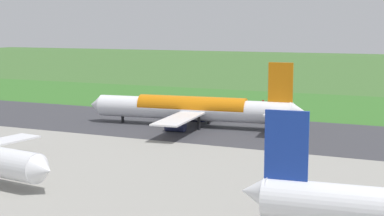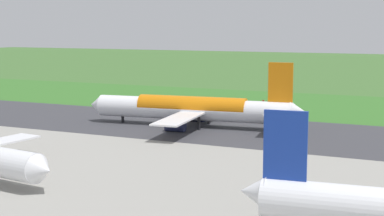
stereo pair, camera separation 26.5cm
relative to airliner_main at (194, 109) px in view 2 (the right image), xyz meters
name	(u,v)px [view 2 (the right image)]	position (x,y,z in m)	size (l,w,h in m)	color
ground_plane	(144,123)	(13.56, 0.04, -4.35)	(800.00, 800.00, 0.00)	#3D662D
runway_asphalt	(144,123)	(13.56, 0.04, -4.32)	(600.00, 37.93, 0.06)	#38383D
grass_verge_foreground	(207,104)	(13.56, -39.88, -4.33)	(600.00, 80.00, 0.04)	#346B27
airliner_main	(194,109)	(0.00, 0.00, 0.00)	(54.13, 44.40, 15.88)	white
no_stopping_sign	(263,104)	(-5.73, -36.45, -2.85)	(0.60, 0.10, 2.52)	slate
traffic_cone_orange	(244,105)	(0.97, -38.73, -4.08)	(0.40, 0.40, 0.55)	orange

